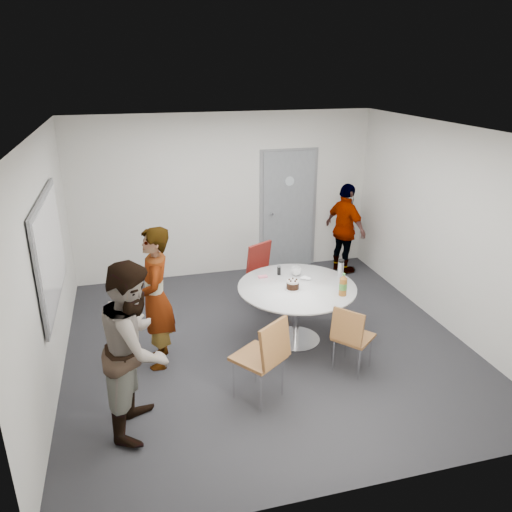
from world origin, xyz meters
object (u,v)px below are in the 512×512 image
object	(u,v)px
table	(299,294)
person_right	(345,229)
door	(288,210)
whiteboard	(50,250)
chair_near_right	(351,334)
person_left	(136,347)
person_main	(156,298)
chair_near_left	(266,352)
chair_far	(265,269)

from	to	relation	value
table	person_right	xyz separation A→B (m)	(1.53, 1.98, 0.11)
door	whiteboard	distance (m)	4.25
chair_near_right	table	bearing A→B (deg)	162.44
door	person_left	size ratio (longest dim) A/B	1.21
whiteboard	person_main	size ratio (longest dim) A/B	1.11
person_left	chair_near_left	bearing A→B (deg)	-73.09
person_left	person_right	xyz separation A→B (m)	(3.58, 3.11, -0.10)
chair_near_left	person_main	world-z (taller)	person_main
person_right	whiteboard	bearing A→B (deg)	93.66
person_right	chair_near_left	bearing A→B (deg)	125.50
table	person_left	distance (m)	2.35
chair_far	whiteboard	bearing A→B (deg)	-11.29
chair_near_left	person_right	xyz separation A→B (m)	(2.28, 3.08, 0.18)
whiteboard	chair_far	size ratio (longest dim) A/B	1.98
chair_near_right	chair_far	distance (m)	2.00
door	whiteboard	world-z (taller)	door
whiteboard	person_main	world-z (taller)	whiteboard
person_left	person_right	distance (m)	4.74
table	chair_far	distance (m)	1.11
table	person_main	size ratio (longest dim) A/B	0.87
chair_near_left	chair_far	bearing A→B (deg)	38.35
door	person_left	bearing A→B (deg)	-126.78
person_left	chair_far	bearing A→B (deg)	-24.93
table	chair_far	world-z (taller)	table
table	chair_near_left	distance (m)	1.34
table	chair_near_right	distance (m)	0.92
chair_far	person_left	distance (m)	2.95
door	chair_far	bearing A→B (deg)	-120.11
chair_far	person_left	bearing A→B (deg)	20.64
person_main	chair_far	bearing A→B (deg)	130.22
door	table	xyz separation A→B (m)	(-0.68, -2.51, -0.35)
person_main	person_left	distance (m)	1.10
whiteboard	person_right	bearing A→B (deg)	21.64
person_right	door	bearing A→B (deg)	39.99
whiteboard	chair_near_left	xyz separation A→B (m)	(2.13, -1.33, -0.85)
table	chair_near_right	world-z (taller)	table
person_main	person_right	bearing A→B (deg)	126.61
chair_near_right	door	bearing A→B (deg)	134.67
chair_near_left	person_left	size ratio (longest dim) A/B	0.55
table	person_right	size ratio (longest dim) A/B	0.96
chair_near_left	person_right	distance (m)	3.84
chair_near_right	person_right	xyz separation A→B (m)	(1.19, 2.82, 0.27)
table	person_left	size ratio (longest dim) A/B	0.85
door	chair_far	world-z (taller)	door
chair_near_left	person_main	xyz separation A→B (m)	(-1.03, 1.04, 0.26)
whiteboard	door	bearing A→B (deg)	32.66
whiteboard	table	bearing A→B (deg)	-4.54
person_main	whiteboard	bearing A→B (deg)	-100.12
person_left	whiteboard	bearing A→B (deg)	47.06
door	chair_near_left	bearing A→B (deg)	-111.61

